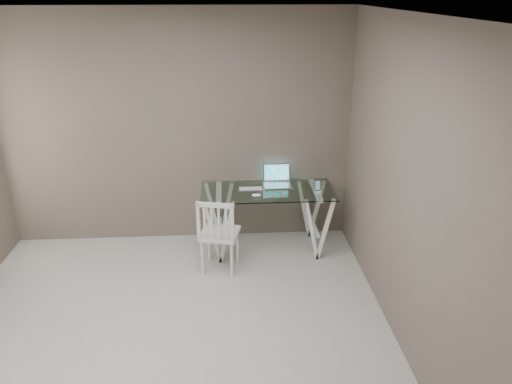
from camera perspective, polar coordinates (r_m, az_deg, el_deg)
room at (r=3.61m, az=-13.09°, el=3.13°), size 4.50×4.52×2.71m
desk at (r=5.78m, az=1.29°, el=-3.11°), size 1.50×0.70×0.75m
chair at (r=5.30m, az=-4.35°, el=-4.59°), size 0.47×0.47×0.86m
laptop at (r=5.80m, az=2.44°, el=1.40°), size 0.32×0.28×0.22m
keyboard at (r=5.66m, az=-0.62°, el=0.37°), size 0.28×0.12×0.01m
mouse at (r=5.46m, az=0.07°, el=-0.36°), size 0.11×0.06×0.03m
phone_dock at (r=5.61m, az=7.05°, el=0.36°), size 0.08×0.08×0.14m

